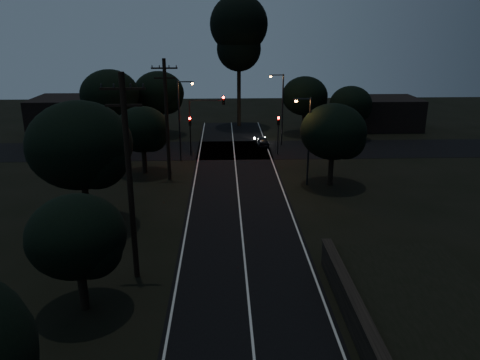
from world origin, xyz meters
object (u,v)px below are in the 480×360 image
signal_left (190,129)px  tall_pine (239,32)px  utility_pole_mid (129,177)px  car (262,141)px  utility_pole_far (167,118)px  streetlight_b (281,105)px  streetlight_c (307,135)px  streetlight_a (181,115)px  signal_right (278,128)px  signal_mast (206,114)px

signal_left → tall_pine: bearing=69.5°
utility_pole_mid → signal_left: size_ratio=2.68×
utility_pole_mid → car: size_ratio=3.42×
tall_pine → car: size_ratio=5.25×
utility_pole_far → streetlight_b: 16.51m
utility_pole_mid → streetlight_c: 19.15m
utility_pole_far → car: utility_pole_far is taller
signal_left → streetlight_a: bearing=-109.6°
signal_right → streetlight_a: bearing=-168.7°
car → streetlight_b: bearing=-176.1°
tall_pine → signal_mast: 17.38m
utility_pole_far → signal_left: size_ratio=2.56×
tall_pine → streetlight_a: size_ratio=2.11×
tall_pine → car: tall_pine is taller
tall_pine → streetlight_c: (4.83, -25.00, -7.84)m
utility_pole_mid → tall_pine: bearing=80.1°
utility_pole_mid → tall_pine: size_ratio=0.65×
signal_mast → car: size_ratio=1.94×
streetlight_a → tall_pine: bearing=69.6°
tall_pine → utility_pole_far: bearing=-106.9°
utility_pole_mid → signal_mast: bearing=83.0°
utility_pole_far → signal_right: size_ratio=2.56×
signal_mast → streetlight_b: streetlight_b is taller
utility_pole_far → car: bearing=51.8°
tall_pine → streetlight_a: 19.64m
utility_pole_mid → signal_right: 27.30m
streetlight_b → streetlight_c: (0.52, -14.00, -0.29)m
utility_pole_far → signal_mast: 8.64m
signal_right → streetlight_c: size_ratio=0.55×
signal_left → streetlight_c: size_ratio=0.55×
streetlight_a → streetlight_b: 12.19m
utility_pole_far → signal_left: 8.53m
signal_mast → streetlight_c: size_ratio=0.83×
signal_mast → streetlight_a: size_ratio=0.78×
streetlight_a → streetlight_c: 13.72m
tall_pine → signal_mast: bearing=-104.6°
tall_pine → streetlight_c: 26.64m
signal_right → utility_pole_mid: bearing=-113.0°
signal_left → streetlight_b: bearing=22.0°
signal_mast → streetlight_c: bearing=-48.8°
utility_pole_mid → tall_pine: tall_pine is taller
utility_pole_mid → signal_right: bearing=67.0°
streetlight_c → car: bearing=100.9°
streetlight_b → tall_pine: bearing=111.4°
tall_pine → streetlight_b: (4.31, -11.00, -7.55)m
utility_pole_far → streetlight_b: (11.31, 12.00, -0.85)m
car → signal_mast: bearing=26.1°
utility_pole_far → tall_pine: tall_pine is taller
streetlight_b → car: size_ratio=2.49×
utility_pole_far → streetlight_c: 12.05m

